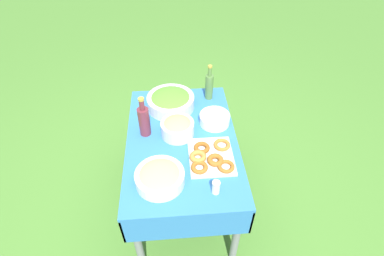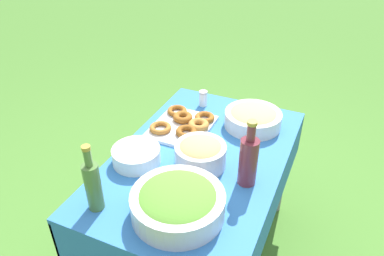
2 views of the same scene
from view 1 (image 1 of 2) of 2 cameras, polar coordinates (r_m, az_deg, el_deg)
name	(u,v)px [view 1 (image 1 of 2)]	position (r m, az deg, el deg)	size (l,w,h in m)	color
ground_plane	(184,198)	(2.57, -1.60, -13.18)	(14.00, 14.00, 0.00)	#477A2D
picnic_table	(182,150)	(2.12, -1.90, -4.18)	(1.17, 0.75, 0.69)	#2D6BB2
salad_bowl	(171,101)	(2.27, -4.09, 5.20)	(0.36, 0.36, 0.12)	silver
pasta_bowl	(160,177)	(1.77, -6.16, -9.22)	(0.29, 0.29, 0.10)	silver
donut_platter	(210,157)	(1.90, 3.50, -5.47)	(0.35, 0.30, 0.05)	silver
plate_stack	(215,119)	(2.15, 4.33, 1.72)	(0.22, 0.22, 0.07)	white
olive_oil_bottle	(209,86)	(2.34, 3.30, 8.05)	(0.06, 0.06, 0.29)	#4C7238
wine_bottle	(144,120)	(2.03, -9.13, 1.47)	(0.08, 0.08, 0.30)	maroon
bread_bowl	(177,127)	(2.03, -2.78, 0.17)	(0.23, 0.23, 0.12)	silver
salt_shaker	(216,187)	(1.73, 4.58, -11.18)	(0.05, 0.05, 0.09)	white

